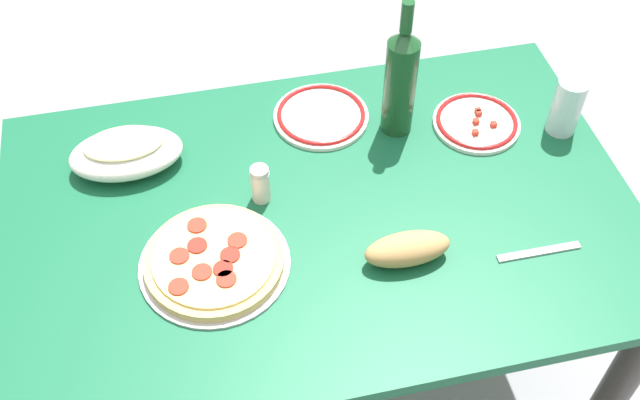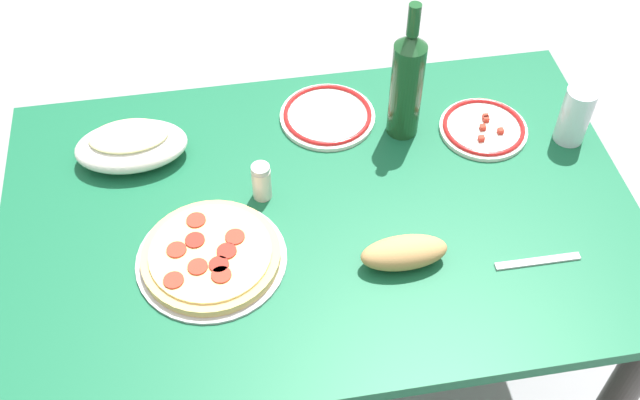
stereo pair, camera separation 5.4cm
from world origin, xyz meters
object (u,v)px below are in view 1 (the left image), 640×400
object	(u,v)px
baked_pasta_dish	(126,152)
side_plate_far	(321,115)
pepperoni_pizza	(214,261)
side_plate_near	(477,122)
wine_bottle	(400,80)
dining_table	(320,244)
water_glass	(567,106)
spice_shaker	(260,184)
bread_loaf	(407,249)

from	to	relation	value
baked_pasta_dish	side_plate_far	size ratio (longest dim) A/B	1.11
pepperoni_pizza	side_plate_near	size ratio (longest dim) A/B	1.49
side_plate_near	wine_bottle	bearing A→B (deg)	169.41
dining_table	water_glass	world-z (taller)	water_glass
water_glass	side_plate_far	world-z (taller)	water_glass
side_plate_far	spice_shaker	size ratio (longest dim) A/B	2.50
spice_shaker	pepperoni_pizza	bearing A→B (deg)	-127.92
wine_bottle	side_plate_far	bearing A→B (deg)	157.97
dining_table	wine_bottle	xyz separation A→B (m)	(0.22, 0.20, 0.25)
bread_loaf	spice_shaker	distance (m)	0.33
spice_shaker	wine_bottle	bearing A→B (deg)	23.49
dining_table	water_glass	bearing A→B (deg)	11.30
spice_shaker	side_plate_near	bearing A→B (deg)	12.20
side_plate_near	spice_shaker	distance (m)	0.52
dining_table	wine_bottle	size ratio (longest dim) A/B	3.90
baked_pasta_dish	wine_bottle	distance (m)	0.60
side_plate_near	bread_loaf	size ratio (longest dim) A/B	1.17
water_glass	dining_table	bearing A→B (deg)	-168.70
dining_table	baked_pasta_dish	distance (m)	0.46
baked_pasta_dish	side_plate_near	xyz separation A→B (m)	(0.77, -0.04, -0.03)
pepperoni_pizza	water_glass	distance (m)	0.84
side_plate_far	bread_loaf	world-z (taller)	bread_loaf
pepperoni_pizza	wine_bottle	bearing A→B (deg)	33.28
pepperoni_pizza	spice_shaker	size ratio (longest dim) A/B	3.37
dining_table	side_plate_near	world-z (taller)	side_plate_near
water_glass	side_plate_far	distance (m)	0.54
water_glass	side_plate_far	xyz separation A→B (m)	(-0.52, 0.15, -0.06)
spice_shaker	dining_table	bearing A→B (deg)	-27.38
water_glass	spice_shaker	world-z (taller)	water_glass
side_plate_near	bread_loaf	bearing A→B (deg)	-128.88
pepperoni_pizza	spice_shaker	world-z (taller)	spice_shaker
bread_loaf	pepperoni_pizza	bearing A→B (deg)	169.72
pepperoni_pizza	wine_bottle	world-z (taller)	wine_bottle
wine_bottle	side_plate_near	bearing A→B (deg)	-10.59
water_glass	baked_pasta_dish	bearing A→B (deg)	174.21
spice_shaker	baked_pasta_dish	bearing A→B (deg)	149.55
side_plate_far	side_plate_near	bearing A→B (deg)	-16.12
dining_table	baked_pasta_dish	xyz separation A→B (m)	(-0.37, 0.21, 0.16)
water_glass	wine_bottle	bearing A→B (deg)	166.50
wine_bottle	side_plate_far	distance (m)	0.21
wine_bottle	bread_loaf	world-z (taller)	wine_bottle
dining_table	pepperoni_pizza	xyz separation A→B (m)	(-0.23, -0.09, 0.13)
pepperoni_pizza	bread_loaf	distance (m)	0.37
side_plate_far	wine_bottle	bearing A→B (deg)	-22.03
baked_pasta_dish	water_glass	bearing A→B (deg)	-5.79
water_glass	spice_shaker	size ratio (longest dim) A/B	1.57
pepperoni_pizza	side_plate_near	distance (m)	0.68
baked_pasta_dish	bread_loaf	distance (m)	0.63
dining_table	spice_shaker	xyz separation A→B (m)	(-0.11, 0.06, 0.16)
bread_loaf	spice_shaker	world-z (taller)	spice_shaker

